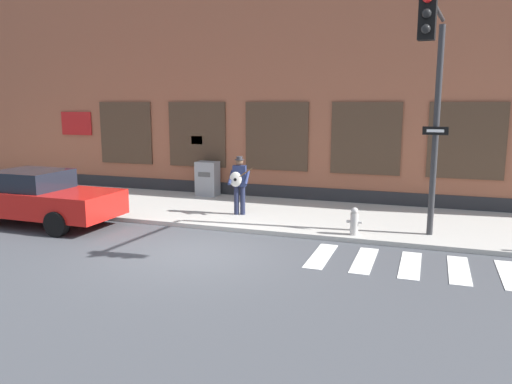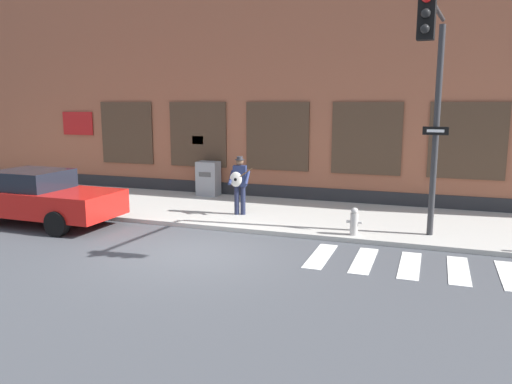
% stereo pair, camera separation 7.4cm
% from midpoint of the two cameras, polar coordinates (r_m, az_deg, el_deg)
% --- Properties ---
extents(ground_plane, '(160.00, 160.00, 0.00)m').
position_cam_midpoint_polar(ground_plane, '(11.59, -7.18, -6.90)').
color(ground_plane, '#424449').
extents(sidewalk, '(28.00, 4.51, 0.12)m').
position_cam_midpoint_polar(sidewalk, '(15.39, 0.04, -2.32)').
color(sidewalk, '#ADAAA3').
rests_on(sidewalk, ground).
extents(building_backdrop, '(28.00, 4.06, 8.88)m').
position_cam_midpoint_polar(building_backdrop, '(19.11, 4.46, 13.27)').
color(building_backdrop, '#99563D').
rests_on(building_backdrop, ground).
extents(crosswalk, '(5.20, 1.90, 0.01)m').
position_cam_midpoint_polar(crosswalk, '(11.12, 19.84, -8.14)').
color(crosswalk, silver).
rests_on(crosswalk, ground).
extents(red_car, '(4.62, 2.03, 1.53)m').
position_cam_midpoint_polar(red_car, '(15.25, -23.45, -0.56)').
color(red_car, red).
rests_on(red_car, ground).
extents(busker, '(0.75, 0.60, 1.73)m').
position_cam_midpoint_polar(busker, '(14.61, -1.78, 1.16)').
color(busker, '#1E233D').
rests_on(busker, sidewalk).
extents(traffic_light, '(0.73, 3.46, 5.26)m').
position_cam_midpoint_polar(traffic_light, '(11.64, 19.76, 11.52)').
color(traffic_light, '#2D2D30').
rests_on(traffic_light, sidewalk).
extents(utility_box, '(0.76, 0.57, 1.22)m').
position_cam_midpoint_polar(utility_box, '(17.82, -5.35, 1.54)').
color(utility_box, gray).
rests_on(utility_box, sidewalk).
extents(fire_hydrant, '(0.38, 0.20, 0.70)m').
position_cam_midpoint_polar(fire_hydrant, '(12.71, 11.33, -3.32)').
color(fire_hydrant, '#B2ADA8').
rests_on(fire_hydrant, sidewalk).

